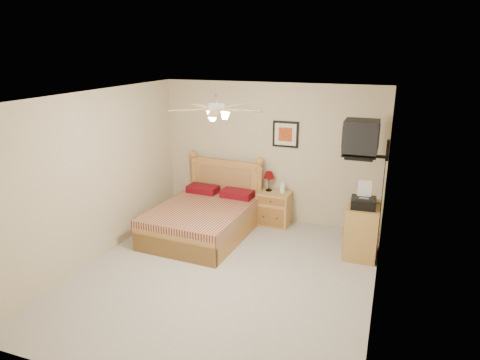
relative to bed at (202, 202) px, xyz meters
The scene contains 17 objects.
floor 1.54m from the bed, 52.64° to the right, with size 4.50×4.50×0.00m, color #AAA499.
ceiling 2.35m from the bed, 52.64° to the right, with size 4.00×4.50×0.04m, color white.
wall_back 1.55m from the bed, 52.88° to the left, with size 4.00×0.04×2.50m, color beige.
wall_front 3.53m from the bed, 75.76° to the right, with size 4.00×0.04×2.50m, color beige.
wall_left 1.72m from the bed, 135.63° to the right, with size 0.04×4.50×2.50m, color beige.
wall_right 3.13m from the bed, 21.42° to the right, with size 0.04×4.50×2.50m, color beige.
bed is the anchor object (origin of this frame).
nightstand 1.38m from the bed, 41.17° to the left, with size 0.56×0.42×0.61m, color #B08848.
table_lamp 1.31m from the bed, 47.09° to the left, with size 0.20×0.20×0.36m, color #60070D, non-canonical shape.
lotion_bottle 1.47m from the bed, 38.09° to the left, with size 0.09×0.10×0.25m, color white.
framed_picture 1.87m from the bed, 44.61° to the left, with size 0.46×0.04×0.46m, color black.
dresser 2.60m from the bed, ahead, with size 0.48×0.68×0.81m, color #A6793A.
fax_machine 2.61m from the bed, ahead, with size 0.35×0.38×0.38m, color black, non-canonical shape.
magazine_lower 2.59m from the bed, ahead, with size 0.22×0.30×0.03m, color tan.
magazine_upper 2.62m from the bed, ahead, with size 0.19×0.26×0.02m, color gray.
wall_tv 2.88m from the bed, ahead, with size 0.56×0.46×0.58m, color black, non-canonical shape.
ceiling_fan 2.35m from the bed, 57.06° to the right, with size 1.14×1.14×0.28m, color white, non-canonical shape.
Camera 1 is at (2.02, -4.94, 3.07)m, focal length 32.00 mm.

